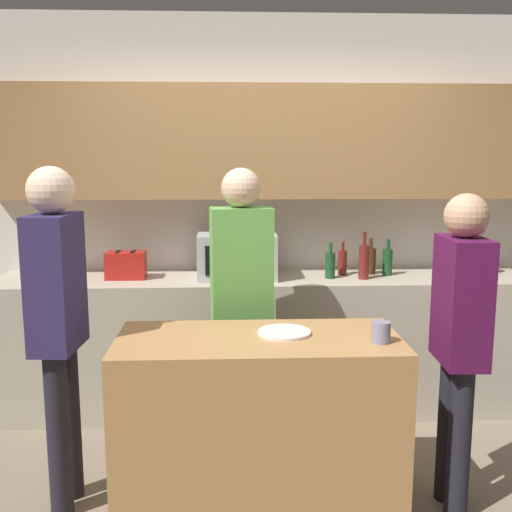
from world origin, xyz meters
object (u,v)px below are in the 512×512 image
object	(u,v)px
microwave	(237,256)
person_left	(57,310)
plate_on_island	(284,332)
bottle_0	(330,265)
cup_0	(381,332)
bottle_3	(370,260)
person_center	(241,288)
toaster	(126,265)
potted_plant	(475,247)
bottle_4	(387,261)
bottle_2	(364,261)
bottle_1	(342,262)
person_right	(460,329)

from	to	relation	value
microwave	person_left	xyz separation A→B (m)	(-0.87, -1.14, -0.07)
plate_on_island	bottle_0	bearing A→B (deg)	69.79
cup_0	bottle_3	bearing A→B (deg)	78.73
person_center	plate_on_island	bearing A→B (deg)	103.83
toaster	person_left	xyz separation A→B (m)	(-0.13, -1.14, -0.01)
potted_plant	cup_0	xyz separation A→B (m)	(-0.98, -1.32, -0.19)
bottle_4	person_center	xyz separation A→B (m)	(-1.02, -0.68, -0.02)
bottle_3	cup_0	size ratio (longest dim) A/B	2.53
bottle_2	person_left	size ratio (longest dim) A/B	0.19
microwave	bottle_4	world-z (taller)	microwave
cup_0	person_center	distance (m)	0.93
microwave	plate_on_island	xyz separation A→B (m)	(0.21, -1.17, -0.18)
microwave	bottle_2	size ratio (longest dim) A/B	1.65
bottle_4	cup_0	bearing A→B (deg)	-105.92
potted_plant	bottle_3	xyz separation A→B (m)	(-0.70, 0.08, -0.10)
bottle_1	plate_on_island	xyz separation A→B (m)	(-0.51, -1.23, -0.12)
potted_plant	bottle_2	xyz separation A→B (m)	(-0.78, -0.09, -0.08)
cup_0	person_right	bearing A→B (deg)	9.25
person_right	toaster	bearing A→B (deg)	57.41
bottle_3	toaster	bearing A→B (deg)	-177.23
bottle_2	potted_plant	bearing A→B (deg)	6.48
bottle_0	bottle_4	world-z (taller)	bottle_4
bottle_3	person_left	world-z (taller)	person_left
toaster	person_right	bearing A→B (deg)	-35.22
person_center	person_right	size ratio (longest dim) A/B	1.07
person_left	person_right	world-z (taller)	person_left
cup_0	person_right	distance (m)	0.40
person_center	person_left	bearing A→B (deg)	22.38
potted_plant	person_left	xyz separation A→B (m)	(-2.50, -1.14, -0.11)
bottle_3	bottle_2	bearing A→B (deg)	-116.38
potted_plant	person_left	world-z (taller)	person_left
potted_plant	person_left	bearing A→B (deg)	-155.35
person_left	person_right	distance (m)	1.92
person_left	bottle_1	bearing A→B (deg)	131.09
bottle_0	cup_0	size ratio (longest dim) A/B	2.41
bottle_4	bottle_1	bearing A→B (deg)	175.41
bottle_0	person_right	world-z (taller)	person_right
microwave	person_left	size ratio (longest dim) A/B	0.31
bottle_2	person_center	distance (m)	1.00
plate_on_island	person_center	xyz separation A→B (m)	(-0.20, 0.52, 0.11)
plate_on_island	bottle_4	bearing A→B (deg)	55.66
bottle_3	person_left	xyz separation A→B (m)	(-1.80, -1.23, -0.01)
plate_on_island	toaster	bearing A→B (deg)	129.23
bottle_3	plate_on_island	distance (m)	1.44
person_right	bottle_0	bearing A→B (deg)	21.86
bottle_2	bottle_3	bearing A→B (deg)	63.62
person_right	person_center	bearing A→B (deg)	61.85
bottle_2	person_left	bearing A→B (deg)	-148.37
microwave	bottle_1	xyz separation A→B (m)	(0.73, 0.06, -0.06)
toaster	person_right	world-z (taller)	person_right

